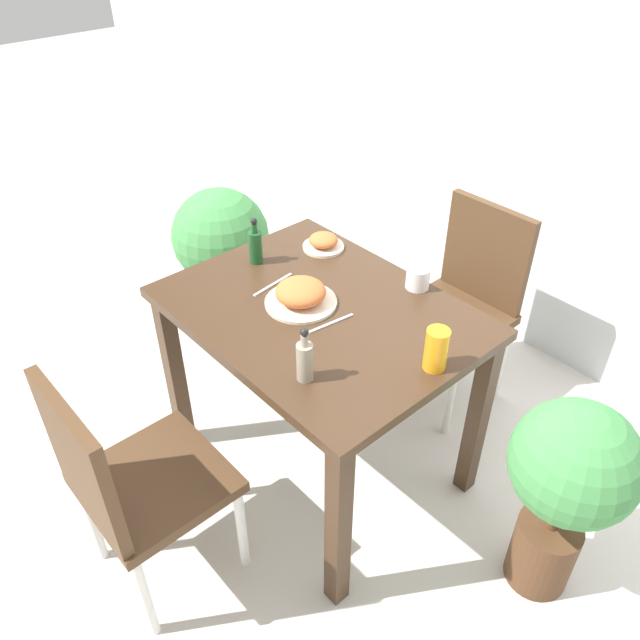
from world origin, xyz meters
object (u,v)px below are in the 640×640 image
object	(u,v)px
side_plate	(323,242)
condiment_bottle	(255,245)
drink_cup	(418,278)
potted_plant_right	(569,480)
chair_far	(464,296)
food_plate	(301,294)
sauce_bottle	(305,360)
chair_near	(129,481)
potted_plant_left	(222,251)
juice_glass	(436,349)

from	to	relation	value
side_plate	condiment_bottle	world-z (taller)	condiment_bottle
drink_cup	potted_plant_right	world-z (taller)	drink_cup
chair_far	potted_plant_right	distance (m)	0.99
food_plate	side_plate	distance (m)	0.38
potted_plant_right	chair_far	bearing A→B (deg)	145.76
sauce_bottle	drink_cup	bearing A→B (deg)	99.38
side_plate	condiment_bottle	size ratio (longest dim) A/B	0.88
chair_near	condiment_bottle	xyz separation A→B (m)	(-0.37, 0.78, 0.35)
chair_near	potted_plant_left	size ratio (longest dim) A/B	1.05
chair_far	juice_glass	xyz separation A→B (m)	(0.39, -0.72, 0.35)
sauce_bottle	chair_far	bearing A→B (deg)	99.64
chair_far	juice_glass	distance (m)	0.89
sauce_bottle	chair_near	bearing A→B (deg)	-116.12
side_plate	potted_plant_right	world-z (taller)	side_plate
side_plate	sauce_bottle	xyz separation A→B (m)	(0.52, -0.54, 0.05)
food_plate	potted_plant_right	size ratio (longest dim) A/B	0.32
chair_far	juice_glass	bearing A→B (deg)	-61.25
food_plate	sauce_bottle	distance (m)	0.38
food_plate	side_plate	size ratio (longest dim) A/B	1.53
drink_cup	condiment_bottle	bearing A→B (deg)	-148.06
potted_plant_right	sauce_bottle	bearing A→B (deg)	-142.83
chair_near	drink_cup	size ratio (longest dim) A/B	10.56
drink_cup	chair_far	bearing A→B (deg)	100.00
chair_near	potted_plant_right	world-z (taller)	chair_near
chair_near	side_plate	world-z (taller)	chair_near
side_plate	juice_glass	world-z (taller)	juice_glass
potted_plant_left	food_plate	bearing A→B (deg)	-14.44
potted_plant_right	food_plate	bearing A→B (deg)	-165.12
chair_near	sauce_bottle	size ratio (longest dim) A/B	4.81
chair_near	chair_far	xyz separation A→B (m)	(0.07, 1.53, 0.00)
chair_near	chair_far	world-z (taller)	same
chair_near	sauce_bottle	distance (m)	0.65
chair_far	food_plate	world-z (taller)	chair_far
juice_glass	potted_plant_left	size ratio (longest dim) A/B	0.16
chair_near	condiment_bottle	world-z (taller)	condiment_bottle
sauce_bottle	potted_plant_right	distance (m)	0.87
side_plate	drink_cup	distance (m)	0.43
chair_near	juice_glass	size ratio (longest dim) A/B	6.43
chair_far	juice_glass	size ratio (longest dim) A/B	6.43
side_plate	potted_plant_right	bearing A→B (deg)	-2.90
chair_near	sauce_bottle	world-z (taller)	sauce_bottle
juice_glass	condiment_bottle	xyz separation A→B (m)	(-0.83, -0.03, 0.00)
chair_far	food_plate	xyz separation A→B (m)	(-0.12, -0.80, 0.32)
food_plate	potted_plant_left	xyz separation A→B (m)	(-0.81, 0.21, -0.27)
food_plate	potted_plant_left	distance (m)	0.88
food_plate	side_plate	bearing A→B (deg)	126.41
condiment_bottle	potted_plant_right	xyz separation A→B (m)	(1.25, 0.20, -0.34)
chair_far	side_plate	xyz separation A→B (m)	(-0.35, -0.50, 0.30)
chair_near	condiment_bottle	size ratio (longest dim) A/B	4.81
chair_far	drink_cup	world-z (taller)	chair_far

